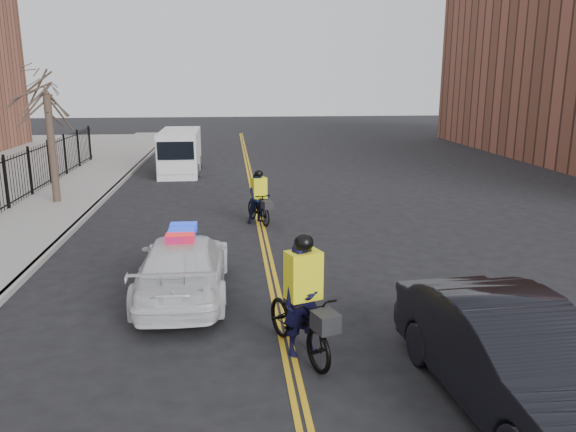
# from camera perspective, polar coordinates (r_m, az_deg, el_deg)

# --- Properties ---
(ground) EXTENTS (120.00, 120.00, 0.00)m
(ground) POSITION_cam_1_polar(r_m,az_deg,el_deg) (12.75, -1.25, -8.02)
(ground) COLOR black
(ground) RESTS_ON ground
(center_line_left) EXTENTS (0.10, 60.00, 0.01)m
(center_line_left) POSITION_cam_1_polar(r_m,az_deg,el_deg) (20.38, -3.29, 0.37)
(center_line_left) COLOR gold
(center_line_left) RESTS_ON ground
(center_line_right) EXTENTS (0.10, 60.00, 0.01)m
(center_line_right) POSITION_cam_1_polar(r_m,az_deg,el_deg) (20.38, -2.84, 0.38)
(center_line_right) COLOR gold
(center_line_right) RESTS_ON ground
(sidewalk) EXTENTS (3.00, 60.00, 0.15)m
(sidewalk) POSITION_cam_1_polar(r_m,az_deg,el_deg) (21.38, -23.58, 0.05)
(sidewalk) COLOR gray
(sidewalk) RESTS_ON ground
(curb) EXTENTS (0.20, 60.00, 0.15)m
(curb) POSITION_cam_1_polar(r_m,az_deg,el_deg) (20.96, -19.68, 0.15)
(curb) COLOR gray
(curb) RESTS_ON ground
(street_tree) EXTENTS (3.20, 3.20, 4.80)m
(street_tree) POSITION_cam_1_polar(r_m,az_deg,el_deg) (22.83, -23.18, 9.71)
(street_tree) COLOR #3B2D22
(street_tree) RESTS_ON sidewalk
(police_cruiser) EXTENTS (1.96, 4.76, 1.54)m
(police_cruiser) POSITION_cam_1_polar(r_m,az_deg,el_deg) (12.72, -10.58, -4.97)
(police_cruiser) COLOR white
(police_cruiser) RESTS_ON ground
(dark_sedan) EXTENTS (2.14, 5.09, 1.64)m
(dark_sedan) POSITION_cam_1_polar(r_m,az_deg,el_deg) (8.95, 21.92, -13.30)
(dark_sedan) COLOR black
(dark_sedan) RESTS_ON ground
(cargo_van) EXTENTS (2.04, 5.17, 2.16)m
(cargo_van) POSITION_cam_1_polar(r_m,az_deg,el_deg) (29.23, -10.91, 6.35)
(cargo_van) COLOR silver
(cargo_van) RESTS_ON ground
(cyclist_near) EXTENTS (1.51, 2.38, 2.21)m
(cyclist_near) POSITION_cam_1_polar(r_m,az_deg,el_deg) (9.93, 1.58, -9.80)
(cyclist_near) COLOR black
(cyclist_near) RESTS_ON ground
(cyclist_far) EXTENTS (1.10, 1.86, 1.82)m
(cyclist_far) POSITION_cam_1_polar(r_m,az_deg,el_deg) (18.74, -2.95, 1.41)
(cyclist_far) COLOR black
(cyclist_far) RESTS_ON ground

